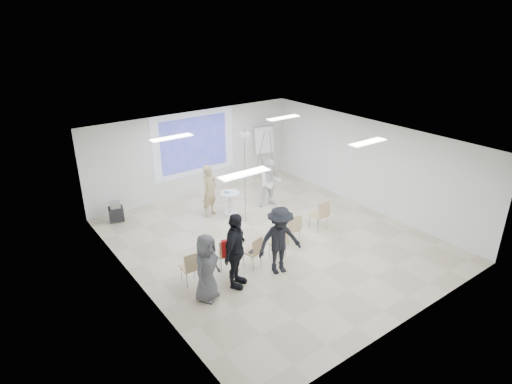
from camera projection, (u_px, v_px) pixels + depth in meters
floor at (272, 241)px, 12.53m from camera, size 8.00×9.00×0.10m
ceiling at (274, 139)px, 11.32m from camera, size 8.00×9.00×0.10m
wall_back at (194, 153)px, 15.30m from camera, size 8.00×0.10×3.00m
wall_left at (134, 234)px, 9.72m from camera, size 0.10×9.00×3.00m
wall_right at (369, 164)px, 14.14m from camera, size 0.10×9.00×3.00m
projection_halo at (194, 144)px, 15.11m from camera, size 3.20×0.01×2.30m
projection_image at (194, 144)px, 15.10m from camera, size 2.60×0.01×1.90m
pedestal_table at (230, 202)px, 13.99m from camera, size 0.65×0.65×0.76m
player_left at (209, 187)px, 13.67m from camera, size 0.84×0.72×1.95m
player_right at (270, 181)px, 14.38m from camera, size 1.05×0.93×1.82m
controller_left at (210, 175)px, 13.84m from camera, size 0.09×0.14×0.04m
controller_right at (262, 171)px, 14.34m from camera, size 0.07×0.11×0.04m
chair_far_left at (191, 266)px, 10.28m from camera, size 0.46×0.49×0.91m
chair_left_mid at (227, 252)px, 10.85m from camera, size 0.56×0.58×0.90m
chair_left_inner at (254, 250)px, 11.00m from camera, size 0.50×0.52×0.86m
chair_center at (280, 242)px, 11.42m from camera, size 0.48×0.50×0.83m
chair_right_inner at (293, 227)px, 12.13m from camera, size 0.52×0.54×0.90m
chair_right_far at (321, 213)px, 12.84m from camera, size 0.47×0.51×0.98m
red_jacket at (231, 248)px, 10.68m from camera, size 0.49×0.29×0.46m
laptop at (252, 250)px, 11.08m from camera, size 0.36×0.31×0.02m
audience_left at (235, 246)px, 10.01m from camera, size 1.49×1.37×2.21m
audience_mid at (280, 236)px, 10.59m from camera, size 1.45×0.98×2.06m
audience_outer at (206, 264)px, 9.63m from camera, size 1.08×0.95×1.85m
flipchart_easel at (264, 140)px, 16.57m from camera, size 0.91×0.70×2.14m
av_cart at (116, 212)px, 13.53m from camera, size 0.51×0.45×0.66m
ceiling_projector at (245, 139)px, 12.62m from camera, size 0.30×0.25×3.00m
fluor_panel_nw at (172, 138)px, 11.74m from camera, size 1.20×0.30×0.02m
fluor_panel_ne at (284, 118)px, 13.93m from camera, size 1.20×0.30×0.02m
fluor_panel_sw at (245, 174)px, 9.15m from camera, size 1.20×0.30×0.02m
fluor_panel_se at (368, 142)px, 11.33m from camera, size 1.20×0.30×0.02m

